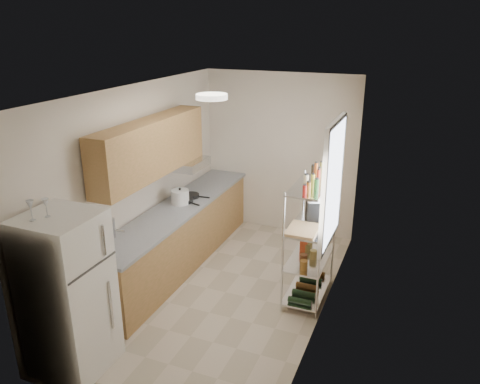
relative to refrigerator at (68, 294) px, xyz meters
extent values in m
cube|color=beige|center=(0.87, 1.80, -0.83)|extent=(2.50, 4.40, 0.01)
cube|color=white|center=(0.87, 1.80, 1.78)|extent=(2.50, 4.40, 0.01)
cube|color=beige|center=(0.87, 4.01, 0.47)|extent=(2.50, 0.01, 2.60)
cube|color=beige|center=(0.87, -0.40, 0.47)|extent=(2.50, 0.01, 2.60)
cube|color=beige|center=(-0.38, 1.80, 0.47)|extent=(0.01, 4.40, 2.60)
cube|color=beige|center=(2.12, 1.80, 0.47)|extent=(0.01, 4.40, 2.60)
cube|color=#B27C4C|center=(-0.05, 2.24, -0.40)|extent=(0.60, 3.48, 0.86)
cube|color=gray|center=(-0.03, 2.24, 0.05)|extent=(0.63, 3.51, 0.04)
cube|color=#B7BABC|center=(-0.07, 1.10, 0.05)|extent=(0.52, 0.44, 0.04)
cube|color=#B7BABC|center=(0.23, 3.60, -0.37)|extent=(0.01, 0.55, 0.72)
cube|color=#B27C4C|center=(-0.18, 1.90, 0.98)|extent=(0.33, 2.20, 0.72)
cube|color=#B7BABC|center=(-0.13, 2.70, 0.56)|extent=(0.50, 0.60, 0.12)
cube|color=white|center=(2.10, 2.15, 0.72)|extent=(0.06, 1.00, 1.46)
cube|color=silver|center=(1.88, 2.10, -0.73)|extent=(0.45, 0.90, 0.02)
cube|color=silver|center=(1.88, 2.10, -0.28)|extent=(0.45, 0.90, 0.02)
cube|color=silver|center=(1.88, 2.10, 0.17)|extent=(0.45, 0.90, 0.02)
cube|color=silver|center=(1.88, 2.10, 0.67)|extent=(0.45, 0.90, 0.02)
cylinder|color=silver|center=(1.66, 1.67, -0.05)|extent=(0.02, 0.02, 1.55)
cylinder|color=silver|center=(1.66, 2.54, -0.05)|extent=(0.02, 0.02, 1.55)
cylinder|color=silver|center=(2.09, 1.67, -0.05)|extent=(0.02, 0.02, 1.55)
cylinder|color=silver|center=(2.09, 2.54, -0.05)|extent=(0.02, 0.02, 1.55)
cylinder|color=white|center=(0.87, 1.50, 1.74)|extent=(0.34, 0.34, 0.05)
cube|color=white|center=(0.00, 0.00, 0.00)|extent=(0.68, 0.68, 1.66)
cylinder|color=white|center=(-0.06, 2.36, 0.17)|extent=(0.25, 0.25, 0.20)
cylinder|color=black|center=(-0.06, 2.44, 0.10)|extent=(0.36, 0.36, 0.05)
cylinder|color=black|center=(-0.04, 2.65, 0.10)|extent=(0.25, 0.25, 0.05)
cube|color=tan|center=(1.83, 1.89, 0.20)|extent=(0.35, 0.45, 0.03)
cube|color=black|center=(1.86, 2.24, 0.33)|extent=(0.24, 0.29, 0.29)
cube|color=#A63414|center=(1.77, 2.27, -0.20)|extent=(0.09, 0.13, 0.14)
camera|label=1|loc=(3.02, -3.00, 2.49)|focal=35.00mm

